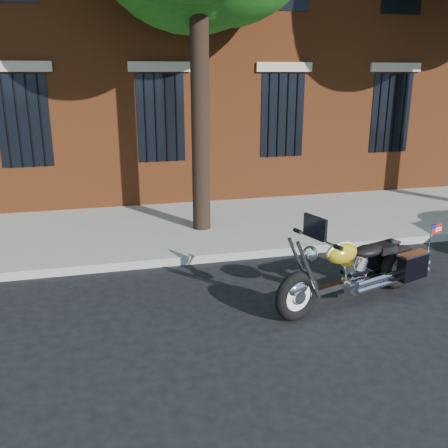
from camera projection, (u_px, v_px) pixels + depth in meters
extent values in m
plane|color=black|center=(208.00, 295.00, 7.54)|extent=(120.00, 120.00, 0.00)
cube|color=gray|center=(192.00, 259.00, 8.80)|extent=(40.00, 0.16, 0.15)
cube|color=gray|center=(175.00, 228.00, 10.54)|extent=(40.00, 3.60, 0.15)
cube|color=black|center=(161.00, 118.00, 11.64)|extent=(1.10, 0.14, 2.00)
cube|color=#B2A893|center=(159.00, 67.00, 11.28)|extent=(1.40, 0.20, 0.22)
cylinder|color=black|center=(161.00, 119.00, 11.57)|extent=(0.04, 0.04, 2.00)
cylinder|color=black|center=(200.00, 112.00, 9.62)|extent=(0.36, 0.36, 5.00)
torus|color=black|center=(297.00, 296.00, 6.68)|extent=(0.72, 0.36, 0.71)
torus|color=black|center=(398.00, 267.00, 7.68)|extent=(0.72, 0.36, 0.71)
cylinder|color=white|center=(297.00, 296.00, 6.68)|extent=(0.52, 0.22, 0.53)
cylinder|color=white|center=(398.00, 267.00, 7.68)|extent=(0.52, 0.22, 0.53)
ellipsoid|color=white|center=(297.00, 289.00, 6.65)|extent=(0.39, 0.24, 0.20)
ellipsoid|color=gold|center=(399.00, 259.00, 7.64)|extent=(0.40, 0.25, 0.20)
cube|color=white|center=(351.00, 282.00, 7.18)|extent=(1.54, 0.57, 0.08)
cylinder|color=white|center=(354.00, 282.00, 7.22)|extent=(0.38, 0.28, 0.34)
cylinder|color=white|center=(389.00, 279.00, 7.32)|extent=(1.29, 0.48, 0.09)
ellipsoid|color=gold|center=(342.00, 253.00, 6.93)|extent=(0.59, 0.44, 0.30)
ellipsoid|color=black|center=(368.00, 251.00, 7.21)|extent=(0.58, 0.44, 0.16)
cube|color=black|center=(384.00, 255.00, 7.85)|extent=(0.53, 0.31, 0.40)
cube|color=black|center=(413.00, 266.00, 7.40)|extent=(0.53, 0.31, 0.40)
cylinder|color=white|center=(317.00, 239.00, 6.60)|extent=(0.28, 0.80, 0.04)
sphere|color=white|center=(310.00, 254.00, 6.61)|extent=(0.26, 0.26, 0.21)
cube|color=black|center=(315.00, 227.00, 6.53)|extent=(0.17, 0.42, 0.30)
cube|color=red|center=(436.00, 229.00, 7.41)|extent=(0.23, 0.08, 0.15)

